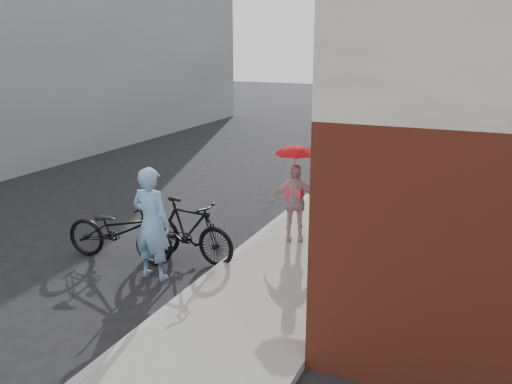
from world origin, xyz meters
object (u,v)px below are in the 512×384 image
Objects in this scene: utility_pole at (332,54)px; officer at (152,224)px; planter at (364,238)px; bike_left at (119,231)px; bike_right at (189,230)px; kimono_woman at (294,202)px.

utility_pole is 7.08m from officer.
utility_pole is 5.38m from planter.
officer is at bearing -116.94° from bike_left.
utility_pole is at bearing 115.84° from planter.
bike_right is (-0.89, -5.64, -2.93)m from utility_pole.
bike_left is 3.26m from kimono_woman.
utility_pole is 16.62× the size of planter.
bike_left is at bearing -18.96° from officer.
bike_right is at bearing -98.23° from officer.
kimono_woman is at bearing -122.35° from officer.
kimono_woman is (2.59, 1.96, 0.31)m from bike_left.
utility_pole is 3.71× the size of bike_right.
bike_right is 1.27× the size of kimono_woman.
officer reaches higher than planter.
bike_left reaches higher than planter.
utility_pole is 3.70× the size of officer.
kimono_woman reaches higher than planter.
planter is (2.76, 1.79, -0.34)m from bike_right.
kimono_woman is at bearing -58.42° from bike_left.
kimono_woman reaches higher than bike_left.
kimono_woman is (1.46, 1.46, 0.30)m from bike_right.
officer is 4.02m from planter.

